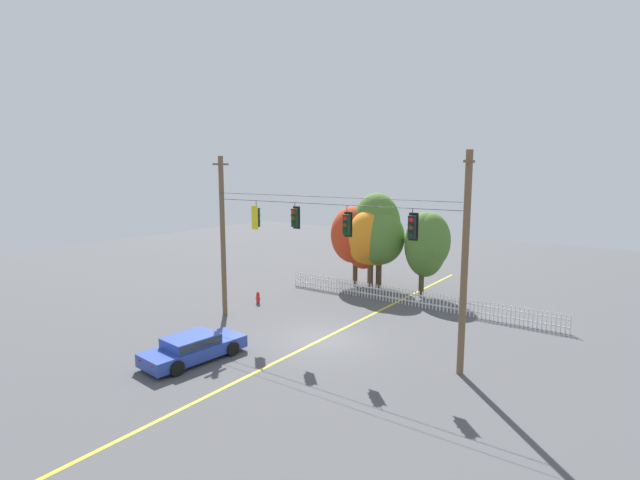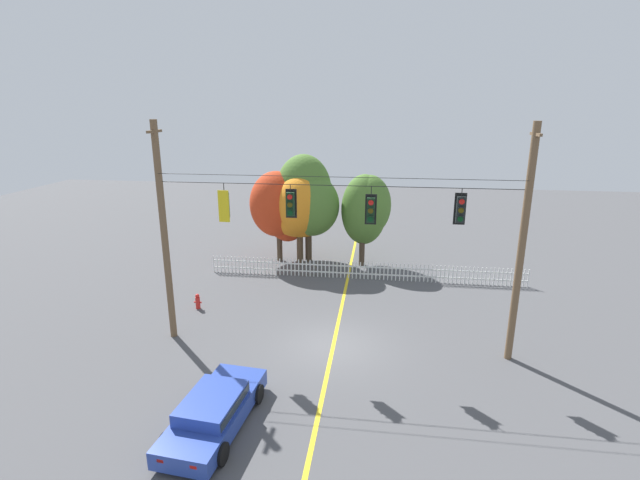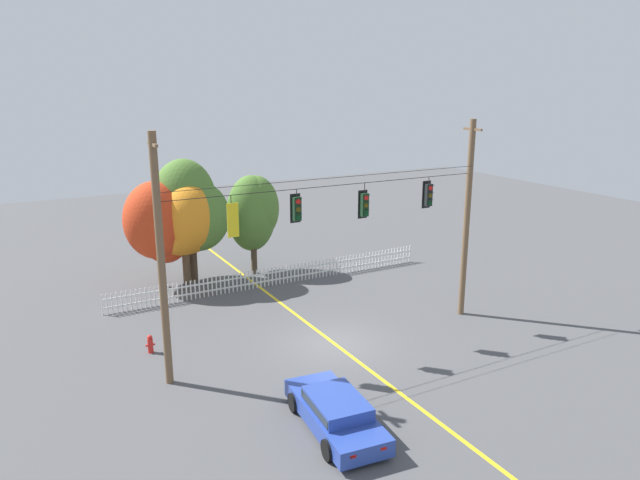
{
  "view_description": "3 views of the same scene",
  "coord_description": "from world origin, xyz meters",
  "views": [
    {
      "loc": [
        12.98,
        -18.35,
        8.27
      ],
      "look_at": [
        -0.67,
        0.73,
        4.83
      ],
      "focal_mm": 26.55,
      "sensor_mm": 36.0,
      "label": 1
    },
    {
      "loc": [
        1.75,
        -17.09,
        9.57
      ],
      "look_at": [
        -0.59,
        0.28,
        4.48
      ],
      "focal_mm": 26.02,
      "sensor_mm": 36.0,
      "label": 2
    },
    {
      "loc": [
        -11.36,
        -19.62,
        10.56
      ],
      "look_at": [
        -0.28,
        0.72,
        4.37
      ],
      "focal_mm": 32.94,
      "sensor_mm": 36.0,
      "label": 3
    }
  ],
  "objects": [
    {
      "name": "autumn_maple_far_west",
      "position": [
        0.86,
        10.73,
        3.56
      ],
      "size": [
        3.03,
        2.56,
        5.62
      ],
      "color": "#473828",
      "rests_on": "ground"
    },
    {
      "name": "traffic_signal_eastbound_side",
      "position": [
        1.37,
        0.01,
        5.81
      ],
      "size": [
        0.43,
        0.38,
        1.48
      ],
      "color": "black"
    },
    {
      "name": "traffic_signal_northbound_primary",
      "position": [
        -4.3,
        -0.01,
        5.82
      ],
      "size": [
        0.43,
        0.38,
        1.51
      ],
      "color": "black"
    },
    {
      "name": "white_picket_fence",
      "position": [
        0.94,
        7.94,
        0.51
      ],
      "size": [
        17.95,
        0.06,
        1.01
      ],
      "color": "white",
      "rests_on": "ground"
    },
    {
      "name": "autumn_oak_far_east",
      "position": [
        -2.76,
        10.62,
        4.1
      ],
      "size": [
        3.98,
        3.58,
        6.75
      ],
      "color": "#473828",
      "rests_on": "ground"
    },
    {
      "name": "traffic_signal_southbound_primary",
      "position": [
        4.63,
        0.01,
        5.92
      ],
      "size": [
        0.43,
        0.38,
        1.38
      ],
      "color": "black"
    },
    {
      "name": "fire_hydrant",
      "position": [
        -6.96,
        2.82,
        0.37
      ],
      "size": [
        0.38,
        0.22,
        0.76
      ],
      "color": "red",
      "rests_on": "ground"
    },
    {
      "name": "parked_car",
      "position": [
        -3.09,
        -5.46,
        0.61
      ],
      "size": [
        2.26,
        4.73,
        1.15
      ],
      "color": "#28429E",
      "rests_on": "ground"
    },
    {
      "name": "autumn_maple_mid",
      "position": [
        -3.22,
        10.48,
        3.34
      ],
      "size": [
        4.19,
        4.12,
        5.59
      ],
      "color": "brown",
      "rests_on": "ground"
    },
    {
      "name": "lane_centerline_stripe",
      "position": [
        0.0,
        0.0,
        0.0
      ],
      "size": [
        0.16,
        36.0,
        0.01
      ],
      "primitive_type": "cube",
      "color": "gold",
      "rests_on": "ground"
    },
    {
      "name": "autumn_maple_near_fence",
      "position": [
        -4.47,
        10.64,
        3.45
      ],
      "size": [
        3.66,
        3.27,
        5.75
      ],
      "color": "#473828",
      "rests_on": "ground"
    },
    {
      "name": "traffic_signal_westbound_side",
      "position": [
        -1.69,
        0.01,
        5.95
      ],
      "size": [
        0.43,
        0.38,
        1.32
      ],
      "color": "black"
    },
    {
      "name": "signal_support_span",
      "position": [
        0.0,
        -0.0,
        4.62
      ],
      "size": [
        14.13,
        1.1,
        9.08
      ],
      "color": "brown",
      "rests_on": "ground"
    },
    {
      "name": "ground",
      "position": [
        0.0,
        0.0,
        0.0
      ],
      "size": [
        80.0,
        80.0,
        0.0
      ],
      "primitive_type": "plane",
      "color": "#4C4C4F"
    }
  ]
}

